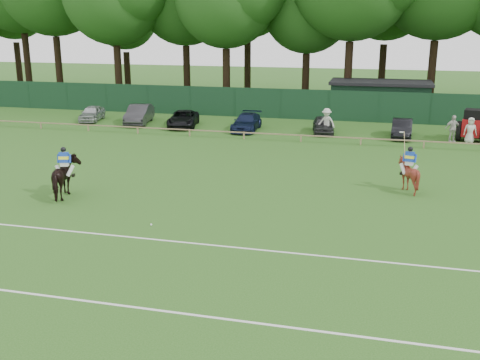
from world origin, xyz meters
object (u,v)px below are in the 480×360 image
(sedan_silver, at_px, (92,113))
(sedan_grey, at_px, (139,114))
(spectator_right, at_px, (470,130))
(horse_dark, at_px, (66,178))
(spectator_left, at_px, (326,122))
(horse_chestnut, at_px, (408,175))
(sedan_navy, at_px, (247,122))
(estate_black, at_px, (402,128))
(spectator_mid, at_px, (453,129))
(utility_shed, at_px, (380,99))
(suv_black, at_px, (183,119))
(polo_ball, at_px, (151,225))
(hatch_grey, at_px, (323,125))
(tractor, at_px, (472,126))

(sedan_silver, bearing_deg, sedan_grey, -14.74)
(spectator_right, bearing_deg, sedan_silver, 173.79)
(horse_dark, bearing_deg, spectator_left, -136.02)
(horse_dark, distance_m, spectator_right, 26.42)
(horse_dark, xyz_separation_m, horse_chestnut, (15.48, 4.91, -0.13))
(sedan_grey, distance_m, sedan_navy, 9.06)
(sedan_navy, relative_size, estate_black, 1.11)
(spectator_mid, height_order, utility_shed, utility_shed)
(sedan_silver, bearing_deg, horse_chestnut, -41.57)
(spectator_right, distance_m, utility_shed, 11.43)
(suv_black, height_order, polo_ball, suv_black)
(hatch_grey, bearing_deg, sedan_grey, 169.82)
(spectator_left, relative_size, polo_ball, 21.84)
(spectator_left, xyz_separation_m, spectator_right, (9.62, -0.24, -0.11))
(spectator_left, distance_m, spectator_mid, 8.50)
(sedan_navy, bearing_deg, sedan_silver, 174.46)
(horse_dark, height_order, spectator_right, horse_dark)
(spectator_right, bearing_deg, horse_chestnut, -112.28)
(sedan_navy, relative_size, tractor, 1.48)
(hatch_grey, distance_m, utility_shed, 9.41)
(hatch_grey, bearing_deg, suv_black, 171.78)
(sedan_grey, xyz_separation_m, utility_shed, (18.57, 8.16, 0.79))
(sedan_navy, bearing_deg, sedan_grey, 174.00)
(sedan_silver, height_order, spectator_mid, spectator_mid)
(sedan_silver, xyz_separation_m, hatch_grey, (19.00, -0.61, -0.01))
(spectator_right, bearing_deg, suv_black, 174.39)
(estate_black, relative_size, polo_ball, 43.29)
(sedan_navy, height_order, spectator_mid, spectator_mid)
(tractor, bearing_deg, sedan_grey, -167.69)
(sedan_silver, distance_m, estate_black, 24.57)
(sedan_grey, distance_m, polo_ball, 23.72)
(sedan_navy, xyz_separation_m, spectator_left, (5.99, -0.52, 0.36))
(suv_black, xyz_separation_m, sedan_navy, (5.13, -0.28, 0.01))
(spectator_left, relative_size, utility_shed, 0.23)
(horse_dark, relative_size, tractor, 0.77)
(sedan_navy, distance_m, spectator_mid, 14.51)
(hatch_grey, relative_size, polo_ball, 39.92)
(horse_chestnut, relative_size, hatch_grey, 0.46)
(spectator_mid, bearing_deg, sedan_navy, 156.56)
(sedan_silver, relative_size, polo_ball, 40.62)
(horse_dark, xyz_separation_m, estate_black, (15.53, 18.30, -0.30))
(sedan_grey, distance_m, tractor, 24.89)
(hatch_grey, relative_size, spectator_mid, 1.95)
(sedan_grey, distance_m, spectator_mid, 23.56)
(estate_black, height_order, utility_shed, utility_shed)
(sedan_grey, distance_m, estate_black, 20.27)
(polo_ball, xyz_separation_m, utility_shed, (8.53, 29.64, 1.49))
(sedan_grey, relative_size, spectator_right, 2.61)
(tractor, bearing_deg, spectator_left, -162.01)
(estate_black, height_order, spectator_right, spectator_right)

